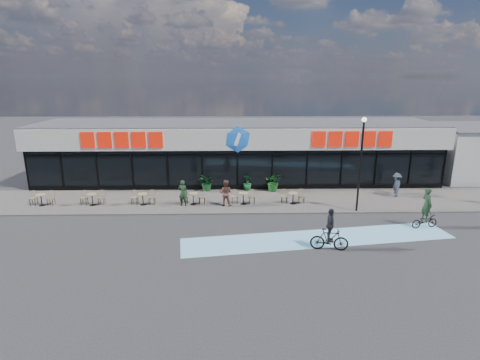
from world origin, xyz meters
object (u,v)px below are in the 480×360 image
object	(u,v)px
bistro_set_0	(42,198)
potted_plant_mid	(274,182)
pedestrian_b	(396,183)
potted_plant_left	(207,183)
lamp_post	(361,157)
potted_plant_right	(247,182)
cyclist_a	(330,234)
cyclist_b	(426,214)
patron_left	(183,193)
pedestrian_a	(396,185)
patron_right	(225,193)

from	to	relation	value
bistro_set_0	potted_plant_mid	xyz separation A→B (m)	(15.06, 2.72, 0.21)
bistro_set_0	pedestrian_b	xyz separation A→B (m)	(23.48, 1.81, 0.31)
bistro_set_0	potted_plant_left	bearing A→B (deg)	15.63
lamp_post	potted_plant_right	distance (m)	8.35
cyclist_a	cyclist_b	bearing A→B (deg)	23.71
potted_plant_left	potted_plant_mid	world-z (taller)	potted_plant_mid
patron_left	cyclist_a	world-z (taller)	cyclist_a
pedestrian_a	pedestrian_b	xyz separation A→B (m)	(0.24, 0.60, -0.05)
potted_plant_left	potted_plant_mid	distance (m)	4.76
pedestrian_b	potted_plant_mid	bearing A→B (deg)	83.63
cyclist_b	potted_plant_left	bearing A→B (deg)	150.77
potted_plant_mid	pedestrian_b	size ratio (longest dim) A/B	0.87
patron_left	cyclist_b	xyz separation A→B (m)	(13.60, -3.65, -0.11)
patron_left	potted_plant_right	bearing A→B (deg)	-126.66
potted_plant_right	pedestrian_a	world-z (taller)	pedestrian_a
patron_right	cyclist_b	bearing A→B (deg)	172.59
potted_plant_left	pedestrian_b	distance (m)	13.21
potted_plant_left	pedestrian_a	world-z (taller)	pedestrian_a
potted_plant_left	pedestrian_a	size ratio (longest dim) A/B	0.73
bistro_set_0	patron_right	size ratio (longest dim) A/B	0.92
potted_plant_mid	lamp_post	bearing A→B (deg)	-42.22
potted_plant_left	patron_left	distance (m)	3.49
patron_left	cyclist_b	distance (m)	14.09
potted_plant_mid	pedestrian_a	bearing A→B (deg)	-10.48
lamp_post	pedestrian_b	distance (m)	5.63
lamp_post	patron_left	world-z (taller)	lamp_post
patron_left	pedestrian_b	world-z (taller)	patron_left
bistro_set_0	patron_left	world-z (taller)	patron_left
potted_plant_left	patron_right	world-z (taller)	patron_right
patron_right	pedestrian_b	bearing A→B (deg)	-158.58
potted_plant_mid	cyclist_a	size ratio (longest dim) A/B	0.64
lamp_post	patron_right	bearing A→B (deg)	172.08
lamp_post	potted_plant_mid	xyz separation A→B (m)	(-4.63, 4.20, -2.66)
potted_plant_right	cyclist_b	bearing A→B (deg)	-36.46
patron_left	pedestrian_b	size ratio (longest dim) A/B	1.10
pedestrian_b	cyclist_b	distance (m)	5.87
potted_plant_right	pedestrian_a	distance (m)	10.21
patron_left	potted_plant_left	bearing A→B (deg)	-97.13
patron_left	patron_right	bearing A→B (deg)	-165.29
bistro_set_0	pedestrian_a	bearing A→B (deg)	2.99
potted_plant_left	cyclist_b	bearing A→B (deg)	-29.23
pedestrian_b	patron_right	bearing A→B (deg)	100.24
potted_plant_mid	pedestrian_b	distance (m)	8.47
patron_left	bistro_set_0	bearing A→B (deg)	12.76
lamp_post	patron_right	xyz separation A→B (m)	(-8.02, 1.12, -2.49)
potted_plant_right	pedestrian_b	distance (m)	10.36
patron_right	cyclist_b	xyz separation A→B (m)	(10.93, -3.64, -0.11)
bistro_set_0	potted_plant_right	bearing A→B (deg)	12.68
pedestrian_b	cyclist_b	xyz separation A→B (m)	(-0.88, -5.81, -0.04)
potted_plant_left	potted_plant_mid	bearing A→B (deg)	-1.91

